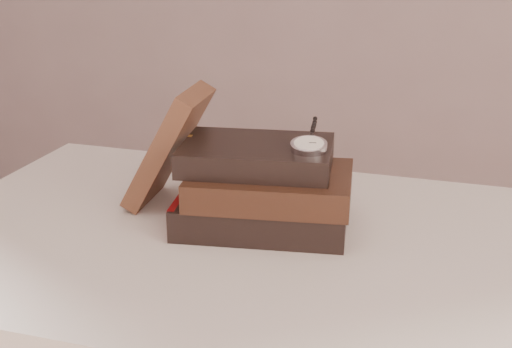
% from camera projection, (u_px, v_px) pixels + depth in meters
% --- Properties ---
extents(table, '(1.00, 0.60, 0.75)m').
position_uv_depth(table, '(276.00, 300.00, 0.98)').
color(table, beige).
rests_on(table, ground).
extents(book_stack, '(0.26, 0.19, 0.12)m').
position_uv_depth(book_stack, '(264.00, 189.00, 0.98)').
color(book_stack, black).
rests_on(book_stack, table).
extents(journal, '(0.12, 0.13, 0.18)m').
position_uv_depth(journal, '(169.00, 146.00, 1.05)').
color(journal, '#3C2217').
rests_on(journal, table).
extents(pocket_watch, '(0.06, 0.15, 0.02)m').
position_uv_depth(pocket_watch, '(309.00, 144.00, 0.94)').
color(pocket_watch, silver).
rests_on(pocket_watch, book_stack).
extents(eyeglasses, '(0.11, 0.13, 0.05)m').
position_uv_depth(eyeglasses, '(216.00, 160.00, 1.06)').
color(eyeglasses, silver).
rests_on(eyeglasses, book_stack).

